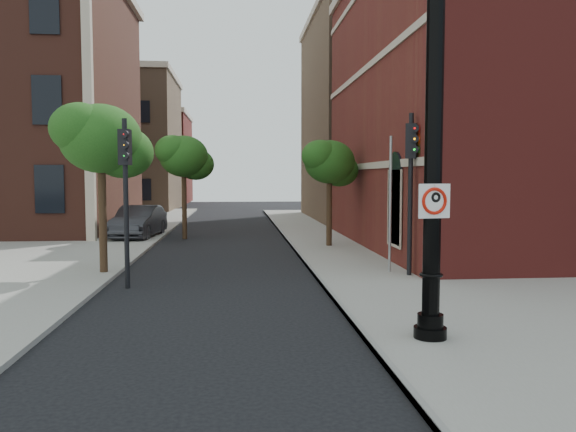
{
  "coord_description": "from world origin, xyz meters",
  "views": [
    {
      "loc": [
        -0.33,
        -9.39,
        3.06
      ],
      "look_at": [
        0.71,
        2.0,
        2.26
      ],
      "focal_mm": 35.0,
      "sensor_mm": 36.0,
      "label": 1
    }
  ],
  "objects": [
    {
      "name": "ground",
      "position": [
        0.0,
        0.0,
        0.0
      ],
      "size": [
        120.0,
        120.0,
        0.0
      ],
      "primitive_type": "plane",
      "color": "black",
      "rests_on": "ground"
    },
    {
      "name": "sidewalk_right",
      "position": [
        6.0,
        10.0,
        0.06
      ],
      "size": [
        8.0,
        60.0,
        0.12
      ],
      "primitive_type": "cube",
      "color": "gray",
      "rests_on": "ground"
    },
    {
      "name": "sidewalk_left",
      "position": [
        -9.0,
        18.0,
        0.06
      ],
      "size": [
        10.0,
        50.0,
        0.12
      ],
      "primitive_type": "cube",
      "color": "gray",
      "rests_on": "ground"
    },
    {
      "name": "curb_edge",
      "position": [
        2.05,
        10.0,
        0.07
      ],
      "size": [
        0.1,
        60.0,
        0.14
      ],
      "primitive_type": "cube",
      "color": "gray",
      "rests_on": "ground"
    },
    {
      "name": "bg_building_tan_a",
      "position": [
        -12.0,
        44.0,
        6.0
      ],
      "size": [
        12.0,
        12.0,
        12.0
      ],
      "primitive_type": "cube",
      "color": "brown",
      "rests_on": "ground"
    },
    {
      "name": "bg_building_red",
      "position": [
        -12.0,
        58.0,
        5.0
      ],
      "size": [
        12.0,
        12.0,
        10.0
      ],
      "primitive_type": "cube",
      "color": "maroon",
      "rests_on": "ground"
    },
    {
      "name": "bg_building_tan_b",
      "position": [
        16.0,
        30.0,
        7.0
      ],
      "size": [
        22.0,
        14.0,
        14.0
      ],
      "primitive_type": "cube",
      "color": "brown",
      "rests_on": "ground"
    },
    {
      "name": "lamppost",
      "position": [
        3.17,
        0.39,
        3.27
      ],
      "size": [
        0.6,
        0.6,
        7.09
      ],
      "color": "black",
      "rests_on": "ground"
    },
    {
      "name": "no_parking_sign",
      "position": [
        3.14,
        0.21,
        2.64
      ],
      "size": [
        0.6,
        0.14,
        0.61
      ],
      "rotation": [
        0.0,
        0.0,
        0.17
      ],
      "color": "white",
      "rests_on": "ground"
    },
    {
      "name": "parked_car",
      "position": [
        -5.19,
        18.87,
        0.82
      ],
      "size": [
        2.22,
        5.12,
        1.64
      ],
      "primitive_type": "imported",
      "rotation": [
        0.0,
        0.0,
        -0.1
      ],
      "color": "#2B2A2F",
      "rests_on": "ground"
    },
    {
      "name": "traffic_signal_left",
      "position": [
        -3.34,
        6.17,
        3.12
      ],
      "size": [
        0.35,
        0.4,
        4.63
      ],
      "rotation": [
        0.0,
        0.0,
        -0.25
      ],
      "color": "black",
      "rests_on": "ground"
    },
    {
      "name": "traffic_signal_right",
      "position": [
        4.81,
        6.83,
        3.32
      ],
      "size": [
        0.39,
        0.44,
        4.93
      ],
      "rotation": [
        0.0,
        0.0,
        -0.38
      ],
      "color": "black",
      "rests_on": "ground"
    },
    {
      "name": "utility_pole",
      "position": [
        4.36,
        7.46,
        2.15
      ],
      "size": [
        0.09,
        0.09,
        4.31
      ],
      "primitive_type": "cylinder",
      "color": "#999999",
      "rests_on": "ground"
    },
    {
      "name": "street_tree_a",
      "position": [
        -4.41,
        8.29,
        4.15
      ],
      "size": [
        2.92,
        2.64,
        5.27
      ],
      "color": "#362415",
      "rests_on": "ground"
    },
    {
      "name": "street_tree_b",
      "position": [
        -2.87,
        18.5,
        4.0
      ],
      "size": [
        2.81,
        2.54,
        5.07
      ],
      "color": "#362415",
      "rests_on": "ground"
    },
    {
      "name": "street_tree_c",
      "position": [
        3.63,
        14.29,
        3.63
      ],
      "size": [
        2.56,
        2.31,
        4.61
      ],
      "color": "#362415",
      "rests_on": "ground"
    }
  ]
}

